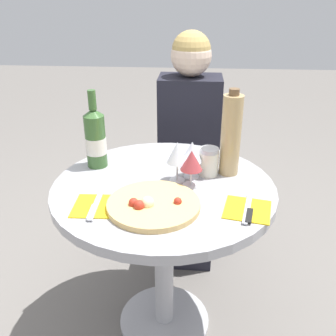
{
  "coord_description": "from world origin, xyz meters",
  "views": [
    {
      "loc": [
        0.11,
        -1.23,
        1.38
      ],
      "look_at": [
        0.02,
        -0.07,
        0.81
      ],
      "focal_mm": 40.0,
      "sensor_mm": 36.0,
      "label": 1
    }
  ],
  "objects_px": {
    "wine_bottle": "(95,138)",
    "tall_carafe": "(231,135)",
    "dining_table": "(164,216)",
    "seated_diner": "(188,156)",
    "chair_behind_diner": "(188,168)",
    "pizza_large": "(153,204)"
  },
  "relations": [
    {
      "from": "chair_behind_diner",
      "to": "wine_bottle",
      "type": "relative_size",
      "value": 2.73
    },
    {
      "from": "dining_table",
      "to": "wine_bottle",
      "type": "xyz_separation_m",
      "value": [
        -0.29,
        0.14,
        0.26
      ]
    },
    {
      "from": "wine_bottle",
      "to": "tall_carafe",
      "type": "bearing_deg",
      "value": -2.87
    },
    {
      "from": "seated_diner",
      "to": "tall_carafe",
      "type": "xyz_separation_m",
      "value": [
        0.17,
        -0.5,
        0.32
      ]
    },
    {
      "from": "wine_bottle",
      "to": "tall_carafe",
      "type": "distance_m",
      "value": 0.54
    },
    {
      "from": "chair_behind_diner",
      "to": "pizza_large",
      "type": "height_order",
      "value": "chair_behind_diner"
    },
    {
      "from": "seated_diner",
      "to": "pizza_large",
      "type": "xyz_separation_m",
      "value": [
        -0.1,
        -0.78,
        0.17
      ]
    },
    {
      "from": "pizza_large",
      "to": "wine_bottle",
      "type": "relative_size",
      "value": 0.99
    },
    {
      "from": "pizza_large",
      "to": "chair_behind_diner",
      "type": "bearing_deg",
      "value": 83.76
    },
    {
      "from": "seated_diner",
      "to": "dining_table",
      "type": "bearing_deg",
      "value": 82.71
    },
    {
      "from": "dining_table",
      "to": "pizza_large",
      "type": "bearing_deg",
      "value": -97.3
    },
    {
      "from": "seated_diner",
      "to": "chair_behind_diner",
      "type": "bearing_deg",
      "value": -90.0
    },
    {
      "from": "dining_table",
      "to": "wine_bottle",
      "type": "relative_size",
      "value": 2.65
    },
    {
      "from": "dining_table",
      "to": "seated_diner",
      "type": "relative_size",
      "value": 0.7
    },
    {
      "from": "pizza_large",
      "to": "wine_bottle",
      "type": "height_order",
      "value": "wine_bottle"
    },
    {
      "from": "wine_bottle",
      "to": "tall_carafe",
      "type": "xyz_separation_m",
      "value": [
        0.53,
        -0.03,
        0.04
      ]
    },
    {
      "from": "chair_behind_diner",
      "to": "pizza_large",
      "type": "xyz_separation_m",
      "value": [
        -0.1,
        -0.92,
        0.3
      ]
    },
    {
      "from": "chair_behind_diner",
      "to": "tall_carafe",
      "type": "bearing_deg",
      "value": 104.92
    },
    {
      "from": "seated_diner",
      "to": "wine_bottle",
      "type": "distance_m",
      "value": 0.66
    },
    {
      "from": "dining_table",
      "to": "wine_bottle",
      "type": "height_order",
      "value": "wine_bottle"
    },
    {
      "from": "tall_carafe",
      "to": "dining_table",
      "type": "bearing_deg",
      "value": -154.7
    },
    {
      "from": "pizza_large",
      "to": "tall_carafe",
      "type": "xyz_separation_m",
      "value": [
        0.27,
        0.28,
        0.15
      ]
    }
  ]
}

